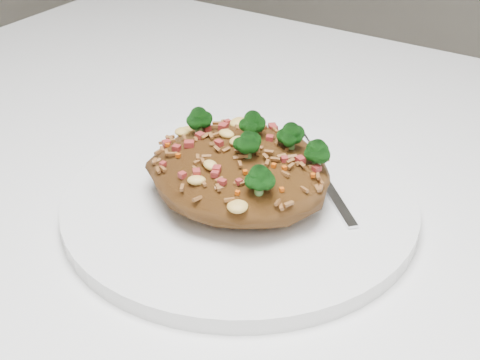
% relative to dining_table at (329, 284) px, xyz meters
% --- Properties ---
extents(dining_table, '(1.20, 0.80, 0.75)m').
position_rel_dining_table_xyz_m(dining_table, '(0.00, 0.00, 0.00)').
color(dining_table, white).
rests_on(dining_table, ground).
extents(plate, '(0.30, 0.30, 0.01)m').
position_rel_dining_table_xyz_m(plate, '(-0.07, -0.05, 0.10)').
color(plate, white).
rests_on(plate, dining_table).
extents(fried_rice, '(0.15, 0.14, 0.07)m').
position_rel_dining_table_xyz_m(fried_rice, '(-0.06, -0.05, 0.14)').
color(fried_rice, brown).
rests_on(fried_rice, plate).
extents(fork, '(0.13, 0.12, 0.00)m').
position_rel_dining_table_xyz_m(fork, '(-0.02, 0.01, 0.11)').
color(fork, silver).
rests_on(fork, plate).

